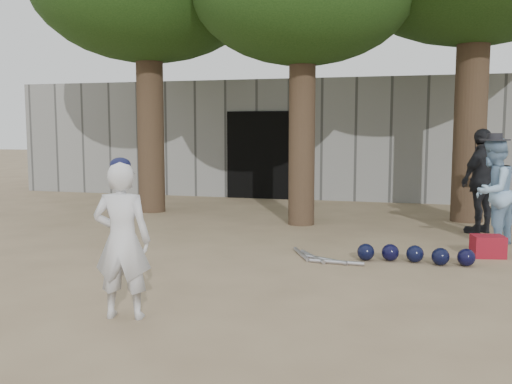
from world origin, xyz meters
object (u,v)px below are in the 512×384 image
(spectator_dark, at_px, (482,181))
(spectator_blue, at_px, (492,192))
(red_bag, at_px, (488,246))
(boy_player, at_px, (122,241))

(spectator_dark, bearing_deg, spectator_blue, 42.10)
(spectator_blue, relative_size, red_bag, 3.89)
(boy_player, relative_size, red_bag, 3.51)
(spectator_blue, bearing_deg, boy_player, -8.25)
(spectator_blue, height_order, red_bag, spectator_blue)
(spectator_dark, xyz_separation_m, red_bag, (-0.11, -1.91, -0.74))
(spectator_blue, distance_m, spectator_dark, 1.02)
(spectator_dark, height_order, red_bag, spectator_dark)
(spectator_dark, bearing_deg, red_bag, 37.01)
(red_bag, bearing_deg, boy_player, -135.10)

